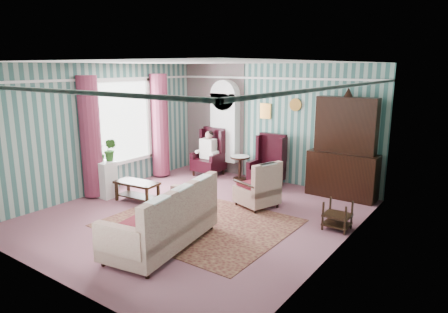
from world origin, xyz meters
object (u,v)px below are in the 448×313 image
Objects in this scene: wingback_right at (266,161)px; dresser_hutch at (344,145)px; wingback_left at (208,152)px; floral_armchair at (257,185)px; coffee_table at (137,192)px; nest_table at (337,215)px; sofa at (161,213)px; plant_stand at (104,179)px; seated_woman at (208,153)px; bookcase at (225,133)px; round_side_table at (240,168)px.

dresser_hutch is at bearing 8.77° from wingback_right.
wingback_left is 2.67m from floral_armchair.
dresser_hutch is 4.56m from coffee_table.
wingback_right is (1.75, 0.00, 0.00)m from wingback_left.
floral_armchair is 2.57m from coffee_table.
sofa reaches higher than nest_table.
dresser_hutch is at bearing 35.08° from plant_stand.
sofa is 2.37m from coffee_table.
dresser_hutch is at bearing 4.41° from seated_woman.
wingback_right is (1.50, -0.39, -0.50)m from bookcase.
dresser_hutch is at bearing 4.41° from wingback_left.
wingback_right is 1.47m from floral_armchair.
plant_stand is (-0.80, -2.75, -0.22)m from wingback_left.
nest_table reaches higher than coffee_table.
sofa is at bearing -62.23° from seated_woman.
coffee_table is at bearing -123.65° from wingback_right.
dresser_hutch is at bearing -2.11° from bookcase.
coffee_table is at bearing -107.47° from round_side_table.
nest_table is 0.57× the size of floral_armchair.
bookcase is 1.79× the size of wingback_left.
wingback_right is at bearing 40.72° from floral_armchair.
sofa is at bearing -131.98° from nest_table.
round_side_table is at bearing 169.99° from wingback_right.
wingback_right reaches higher than plant_stand.
seated_woman reaches higher than round_side_table.
seated_woman is 1.97× the size of round_side_table.
sofa is (-1.48, -4.10, -0.62)m from dresser_hutch.
floral_armchair reaches higher than coffee_table.
wingback_left is 1.33× the size of floral_armchair.
bookcase is 1.07m from round_side_table.
nest_table is (3.17, -1.70, -0.03)m from round_side_table.
nest_table is 3.08m from sofa.
seated_woman is 2.67m from floral_armchair.
plant_stand is at bearing -166.16° from nest_table.
dresser_hutch is 1.89× the size of wingback_right.
round_side_table is at bearing -20.27° from bookcase.
plant_stand is (-1.70, -2.90, 0.10)m from round_side_table.
plant_stand is at bearing 59.70° from sofa.
sofa is 2.50m from floral_armchair.
bookcase is at bearing 159.73° from round_side_table.
bookcase is at bearing 177.89° from dresser_hutch.
seated_woman is at bearing 159.15° from nest_table.
floral_armchair reaches higher than nest_table.
bookcase is at bearing 165.43° from wingback_right.
seated_woman is (0.00, 0.00, -0.04)m from wingback_left.
coffee_table is (-3.45, -2.83, -0.96)m from dresser_hutch.
bookcase is 1.63m from wingback_right.
sofa is 2.24× the size of floral_armchair.
plant_stand is (-1.05, -3.14, -0.72)m from bookcase.
bookcase reaches higher than seated_woman.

